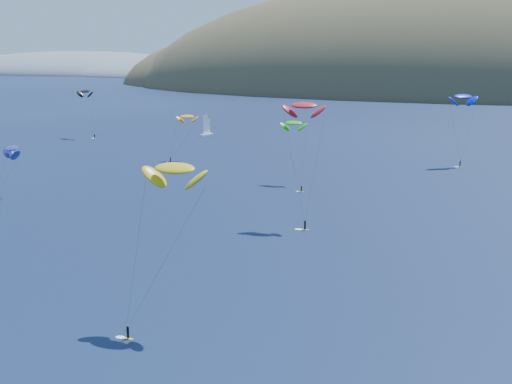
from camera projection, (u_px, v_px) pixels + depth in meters
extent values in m
ellipsoid|color=#3D3526|center=(473.00, 105.00, 582.22)|extent=(600.00, 300.00, 210.00)
ellipsoid|color=#3D3526|center=(295.00, 92.00, 660.15)|extent=(340.00, 240.00, 120.00)
ellipsoid|color=slate|center=(80.00, 75.00, 925.58)|extent=(400.00, 240.00, 60.00)
ellipsoid|color=slate|center=(163.00, 77.00, 843.51)|extent=(240.00, 180.00, 44.00)
cube|color=white|center=(207.00, 135.00, 295.56)|extent=(3.82, 7.09, 0.82)
cylinder|color=white|center=(207.00, 123.00, 294.99)|extent=(0.13, 0.13, 9.61)
cube|color=gold|center=(171.00, 162.00, 229.77)|extent=(1.34, 0.58, 0.07)
cylinder|color=black|center=(171.00, 160.00, 229.60)|extent=(0.30, 0.30, 1.39)
sphere|color=#8C6047|center=(171.00, 157.00, 229.43)|extent=(0.23, 0.23, 0.23)
ellipsoid|color=orange|center=(187.00, 116.00, 232.82)|extent=(7.39, 4.31, 3.89)
cube|color=gold|center=(128.00, 339.00, 93.31)|extent=(1.43, 0.46, 0.08)
cylinder|color=black|center=(128.00, 332.00, 93.12)|extent=(0.33, 0.33, 1.52)
sphere|color=#8C6047|center=(128.00, 326.00, 92.94)|extent=(0.26, 0.26, 0.26)
ellipsoid|color=gold|center=(175.00, 168.00, 95.10)|extent=(9.14, 4.48, 5.03)
cube|color=gold|center=(301.00, 192.00, 184.94)|extent=(1.26, 0.43, 0.07)
cylinder|color=black|center=(301.00, 189.00, 184.78)|extent=(0.29, 0.29, 1.33)
sphere|color=#8C6047|center=(301.00, 186.00, 184.62)|extent=(0.22, 0.22, 0.22)
ellipsoid|color=#1DC208|center=(294.00, 123.00, 193.99)|extent=(7.36, 3.73, 4.01)
cube|color=gold|center=(460.00, 167.00, 221.91)|extent=(1.44, 1.24, 0.08)
cylinder|color=black|center=(460.00, 164.00, 221.72)|extent=(0.35, 0.35, 1.59)
sphere|color=#8C6047|center=(460.00, 161.00, 221.53)|extent=(0.27, 0.27, 0.27)
ellipsoid|color=#0018B8|center=(463.00, 96.00, 221.04)|extent=(10.48, 9.52, 5.43)
cube|color=gold|center=(305.00, 230.00, 147.33)|extent=(1.65, 0.67, 0.09)
cylinder|color=black|center=(305.00, 225.00, 147.13)|extent=(0.38, 0.38, 1.72)
sphere|color=#8C6047|center=(305.00, 220.00, 146.92)|extent=(0.29, 0.29, 0.29)
ellipsoid|color=#A5161F|center=(304.00, 105.00, 147.74)|extent=(9.00, 5.04, 4.78)
ellipsoid|color=navy|center=(12.00, 148.00, 179.51)|extent=(9.75, 8.74, 5.03)
cube|color=gold|center=(95.00, 139.00, 286.04)|extent=(1.51, 0.76, 0.08)
cylinder|color=black|center=(95.00, 136.00, 285.85)|extent=(0.34, 0.34, 1.55)
sphere|color=#8C6047|center=(94.00, 134.00, 285.67)|extent=(0.26, 0.26, 0.26)
ellipsoid|color=black|center=(85.00, 91.00, 287.09)|extent=(8.78, 5.63, 4.52)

